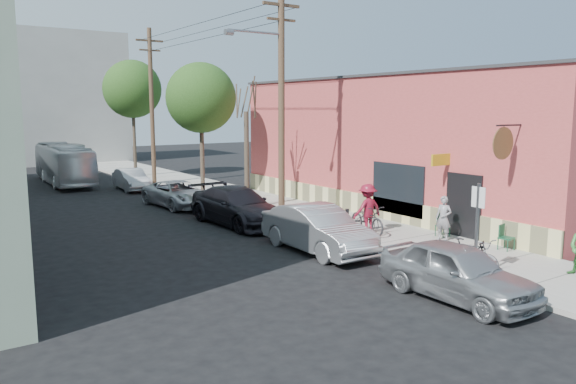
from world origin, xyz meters
TOP-DOWN VIEW (x-y plane):
  - ground at (0.00, 0.00)m, footprint 120.00×120.00m
  - sidewalk at (4.25, 11.00)m, footprint 4.50×58.00m
  - cafe_building at (8.99, 4.99)m, footprint 6.60×20.20m
  - end_cap_building at (-2.00, 42.00)m, footprint 18.00×8.00m
  - sign_post at (2.35, -4.71)m, footprint 0.07×0.45m
  - parking_meter_near at (2.25, 0.90)m, footprint 0.14×0.14m
  - parking_meter_far at (2.25, 8.38)m, footprint 0.14×0.14m
  - utility_pole_near at (2.39, 5.56)m, footprint 3.57×0.28m
  - utility_pole_far at (2.45, 20.71)m, footprint 1.80×0.28m
  - tree_bare at (2.80, 9.16)m, footprint 0.24×0.24m
  - tree_leafy_mid at (2.80, 14.14)m, footprint 3.91×3.91m
  - tree_leafy_far at (2.80, 25.32)m, footprint 4.14×4.14m
  - patio_chair_a at (5.91, -0.50)m, footprint 0.65×0.65m
  - patio_chair_b at (6.05, -3.20)m, footprint 0.60×0.60m
  - patron_grey at (5.38, -0.97)m, footprint 0.55×0.70m
  - cyclist at (3.85, 1.54)m, footprint 1.32×0.81m
  - cyclist_bike at (3.85, 1.54)m, footprint 1.04×2.25m
  - parked_bike_a at (2.58, -4.28)m, footprint 1.19×1.84m
  - parked_bike_b at (2.82, -4.23)m, footprint 0.95×2.14m
  - car_0 at (0.80, -5.31)m, footprint 1.83×4.53m
  - car_1 at (0.80, 0.80)m, footprint 1.87×5.04m
  - car_2 at (0.80, 6.59)m, footprint 2.56×5.70m
  - car_3 at (0.50, 12.29)m, footprint 2.54×4.94m
  - car_4 at (0.49, 19.52)m, footprint 1.61×4.11m
  - bus at (-2.20, 25.15)m, footprint 2.73×9.82m

SIDE VIEW (x-z plane):
  - ground at x=0.00m, z-range 0.00..0.00m
  - sidewalk at x=4.25m, z-range 0.00..0.15m
  - patio_chair_a at x=5.91m, z-range 0.15..1.03m
  - patio_chair_b at x=6.05m, z-range 0.15..1.03m
  - car_4 at x=0.49m, z-range 0.00..1.33m
  - car_3 at x=0.50m, z-range 0.00..1.33m
  - parked_bike_a at x=2.58m, z-range 0.15..1.22m
  - parked_bike_b at x=2.82m, z-range 0.15..1.24m
  - cyclist_bike at x=3.85m, z-range 0.15..1.29m
  - car_0 at x=0.80m, z-range 0.00..1.54m
  - car_2 at x=0.80m, z-range 0.00..1.62m
  - car_1 at x=0.80m, z-range 0.00..1.65m
  - parking_meter_near at x=2.25m, z-range 0.36..1.60m
  - parking_meter_far at x=2.25m, z-range 0.36..1.60m
  - patron_grey at x=5.38m, z-range 0.15..1.84m
  - cyclist at x=3.85m, z-range 0.15..2.12m
  - bus at x=-2.20m, z-range 0.00..2.71m
  - sign_post at x=2.35m, z-range 0.43..3.23m
  - tree_bare at x=2.80m, z-range 0.15..4.92m
  - cafe_building at x=8.99m, z-range 0.00..6.61m
  - utility_pole_far at x=2.45m, z-range 0.34..10.34m
  - utility_pole_near at x=2.39m, z-range 0.41..10.41m
  - tree_leafy_mid at x=2.80m, z-range 1.91..9.36m
  - end_cap_building at x=-2.00m, z-range 0.00..12.00m
  - tree_leafy_far at x=2.80m, z-range 2.24..10.60m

